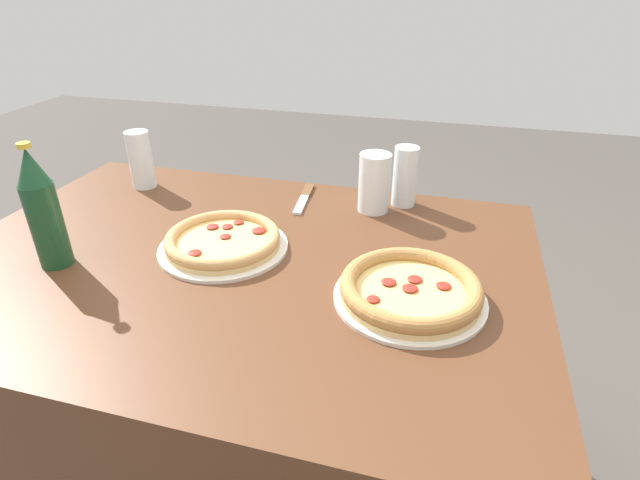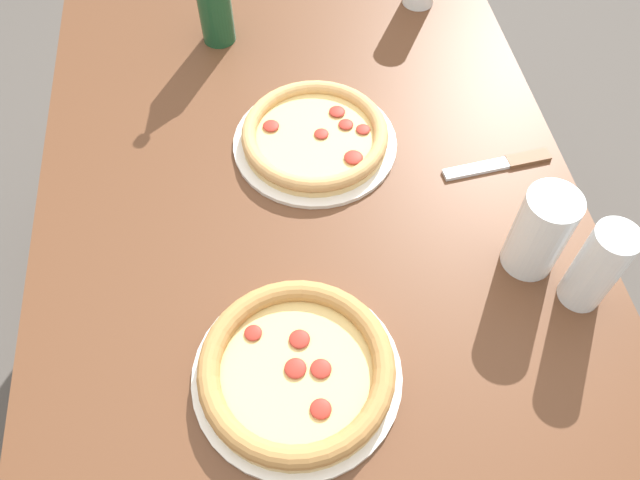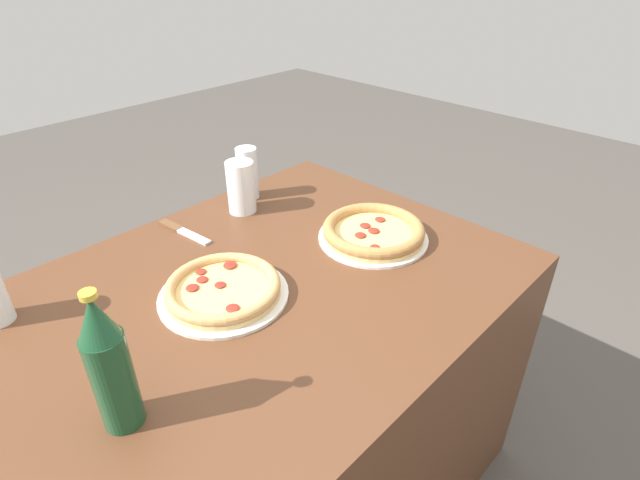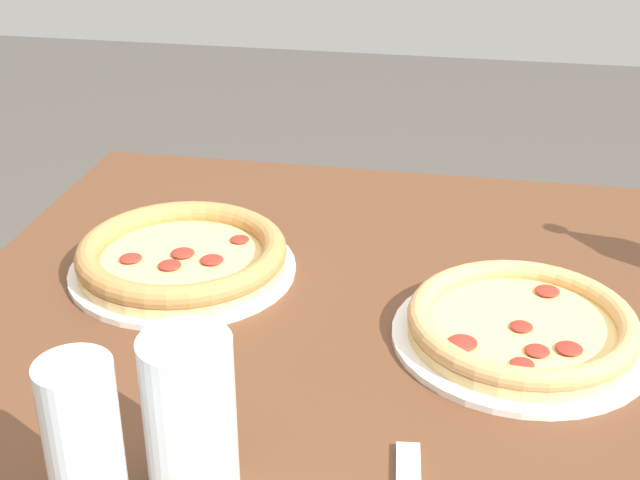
# 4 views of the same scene
# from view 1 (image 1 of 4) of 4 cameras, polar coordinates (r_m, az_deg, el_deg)

# --- Properties ---
(table) EXTENTS (1.27, 0.89, 0.75)m
(table) POSITION_cam_1_polar(r_m,az_deg,el_deg) (1.32, -8.18, -16.10)
(table) COLOR #56331E
(table) RESTS_ON ground_plane
(pizza_salami) EXTENTS (0.29, 0.29, 0.04)m
(pizza_salami) POSITION_cam_1_polar(r_m,az_deg,el_deg) (1.12, -11.02, -0.13)
(pizza_salami) COLOR silver
(pizza_salami) RESTS_ON table
(pizza_pepperoni) EXTENTS (0.29, 0.29, 0.04)m
(pizza_pepperoni) POSITION_cam_1_polar(r_m,az_deg,el_deg) (0.95, 10.27, -5.65)
(pizza_pepperoni) COLOR silver
(pizza_pepperoni) RESTS_ON table
(glass_water) EXTENTS (0.07, 0.07, 0.16)m
(glass_water) POSITION_cam_1_polar(r_m,az_deg,el_deg) (1.49, -19.76, 8.32)
(glass_water) COLOR white
(glass_water) RESTS_ON table
(glass_cola) EXTENTS (0.06, 0.06, 0.16)m
(glass_cola) POSITION_cam_1_polar(r_m,az_deg,el_deg) (1.31, 9.66, 6.85)
(glass_cola) COLOR white
(glass_cola) RESTS_ON table
(glass_orange_juice) EXTENTS (0.08, 0.08, 0.15)m
(glass_orange_juice) POSITION_cam_1_polar(r_m,az_deg,el_deg) (1.27, 6.19, 6.14)
(glass_orange_juice) COLOR white
(glass_orange_juice) RESTS_ON table
(beer_bottle) EXTENTS (0.07, 0.07, 0.26)m
(beer_bottle) POSITION_cam_1_polar(r_m,az_deg,el_deg) (1.14, -29.13, 3.03)
(beer_bottle) COLOR #194728
(beer_bottle) RESTS_ON table
(knife) EXTENTS (0.04, 0.19, 0.01)m
(knife) POSITION_cam_1_polar(r_m,az_deg,el_deg) (1.35, -1.79, 4.89)
(knife) COLOR brown
(knife) RESTS_ON table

